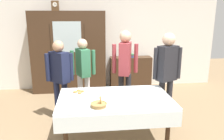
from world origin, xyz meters
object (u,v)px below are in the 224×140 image
object	(u,v)px
spoon_near_left	(135,89)
wall_cabinet	(69,52)
tea_cup_back_edge	(127,92)
pastry_plate	(79,92)
person_behind_table_left	(60,73)
person_beside_shelf	(83,68)
person_behind_table_right	(167,70)
bookshelf_low	(130,72)
mantel_clock	(55,6)
person_near_right_end	(125,64)
spoon_near_right	(97,100)
tea_cup_far_right	(147,100)
tea_cup_near_left	(122,102)
book_stack	(131,55)
dining_table	(115,104)
tea_cup_mid_right	(140,95)
spoon_center	(162,104)
bread_basket	(99,105)
tea_cup_mid_left	(107,99)

from	to	relation	value
spoon_near_left	wall_cabinet	bearing A→B (deg)	120.53
tea_cup_back_edge	spoon_near_left	xyz separation A→B (m)	(0.17, 0.18, -0.02)
pastry_plate	person_behind_table_left	world-z (taller)	person_behind_table_left
person_beside_shelf	person_behind_table_right	bearing A→B (deg)	-26.89
bookshelf_low	person_beside_shelf	size ratio (longest dim) A/B	0.73
spoon_near_left	person_behind_table_left	xyz separation A→B (m)	(-1.35, 0.51, 0.19)
mantel_clock	person_near_right_end	xyz separation A→B (m)	(1.51, -1.58, -1.17)
mantel_clock	spoon_near_right	world-z (taller)	mantel_clock
tea_cup_far_right	person_behind_table_left	distance (m)	1.78
tea_cup_near_left	bookshelf_low	bearing A→B (deg)	76.55
bookshelf_low	spoon_near_right	xyz separation A→B (m)	(-1.06, -2.70, 0.31)
book_stack	wall_cabinet	bearing A→B (deg)	-178.26
dining_table	person_behind_table_right	bearing A→B (deg)	27.60
bookshelf_low	book_stack	world-z (taller)	book_stack
mantel_clock	tea_cup_mid_right	xyz separation A→B (m)	(1.60, -2.55, -1.45)
spoon_center	person_behind_table_right	bearing A→B (deg)	67.27
dining_table	spoon_near_right	size ratio (longest dim) A/B	15.02
tea_cup_near_left	bread_basket	bearing A→B (deg)	-167.36
bookshelf_low	tea_cup_mid_left	size ratio (longest dim) A/B	8.69
tea_cup_near_left	tea_cup_mid_right	distance (m)	0.43
spoon_near_right	person_near_right_end	bearing A→B (deg)	60.10
bookshelf_low	tea_cup_far_right	distance (m)	2.85
tea_cup_mid_right	tea_cup_mid_left	distance (m)	0.56
wall_cabinet	person_near_right_end	bearing A→B (deg)	-52.14
spoon_center	tea_cup_back_edge	bearing A→B (deg)	129.68
spoon_center	person_behind_table_right	world-z (taller)	person_behind_table_right
wall_cabinet	tea_cup_back_edge	size ratio (longest dim) A/B	16.18
tea_cup_mid_right	tea_cup_mid_left	bearing A→B (deg)	-167.13
person_near_right_end	bookshelf_low	bearing A→B (deg)	74.93
wall_cabinet	person_beside_shelf	xyz separation A→B (m)	(0.39, -1.28, -0.12)
tea_cup_mid_right	person_near_right_end	world-z (taller)	person_near_right_end
book_stack	tea_cup_mid_right	size ratio (longest dim) A/B	1.61
dining_table	tea_cup_back_edge	bearing A→B (deg)	41.05
tea_cup_back_edge	spoon_near_right	xyz separation A→B (m)	(-0.52, -0.26, -0.02)
tea_cup_mid_left	person_beside_shelf	bearing A→B (deg)	105.41
mantel_clock	tea_cup_back_edge	world-z (taller)	mantel_clock
dining_table	bookshelf_low	size ratio (longest dim) A/B	1.58
dining_table	tea_cup_near_left	distance (m)	0.26
person_behind_table_left	book_stack	bearing A→B (deg)	45.69
tea_cup_near_left	dining_table	bearing A→B (deg)	109.83
bookshelf_low	book_stack	size ratio (longest dim) A/B	5.40
bookshelf_low	person_beside_shelf	world-z (taller)	person_beside_shelf
tea_cup_near_left	tea_cup_far_right	size ratio (longest dim) A/B	1.00
bread_basket	spoon_near_right	bearing A→B (deg)	94.92
spoon_near_right	spoon_near_left	xyz separation A→B (m)	(0.70, 0.44, 0.00)
tea_cup_mid_right	person_beside_shelf	xyz separation A→B (m)	(-0.93, 1.27, 0.16)
dining_table	tea_cup_near_left	bearing A→B (deg)	-70.17
spoon_near_left	person_beside_shelf	world-z (taller)	person_beside_shelf
person_beside_shelf	tea_cup_mid_left	bearing A→B (deg)	-74.59
spoon_near_left	person_beside_shelf	distance (m)	1.32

